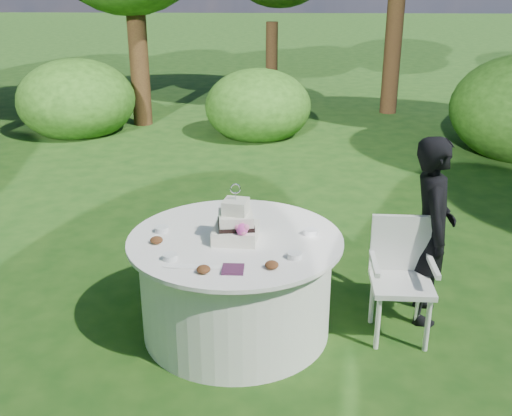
# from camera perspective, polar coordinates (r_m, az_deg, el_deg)

# --- Properties ---
(ground) EXTENTS (80.00, 80.00, 0.00)m
(ground) POSITION_cam_1_polar(r_m,az_deg,el_deg) (4.69, -1.87, -11.42)
(ground) COLOR #153A0F
(ground) RESTS_ON ground
(napkins) EXTENTS (0.14, 0.14, 0.02)m
(napkins) POSITION_cam_1_polar(r_m,az_deg,el_deg) (3.85, -2.21, -5.85)
(napkins) COLOR #461E3B
(napkins) RESTS_ON table
(feather_plume) EXTENTS (0.48, 0.07, 0.01)m
(feather_plume) POSITION_cam_1_polar(r_m,az_deg,el_deg) (3.91, -5.57, -5.58)
(feather_plume) COLOR white
(feather_plume) RESTS_ON table
(guest) EXTENTS (0.42, 0.58, 1.47)m
(guest) POSITION_cam_1_polar(r_m,az_deg,el_deg) (4.72, 16.32, -2.08)
(guest) COLOR black
(guest) RESTS_ON ground
(table) EXTENTS (1.56, 1.56, 0.77)m
(table) POSITION_cam_1_polar(r_m,az_deg,el_deg) (4.49, -1.93, -7.25)
(table) COLOR white
(table) RESTS_ON ground
(cake) EXTENTS (0.33, 0.34, 0.42)m
(cake) POSITION_cam_1_polar(r_m,az_deg,el_deg) (4.24, -1.91, -1.62)
(cake) COLOR white
(cake) RESTS_ON table
(chair) EXTENTS (0.46, 0.45, 0.90)m
(chair) POSITION_cam_1_polar(r_m,az_deg,el_deg) (4.55, 13.62, -5.68)
(chair) COLOR silver
(chair) RESTS_ON ground
(votives) EXTENTS (1.19, 0.56, 0.04)m
(votives) POSITION_cam_1_polar(r_m,az_deg,el_deg) (4.19, -2.09, -3.34)
(votives) COLOR white
(votives) RESTS_ON table
(petal_cups) EXTENTS (0.91, 0.52, 0.05)m
(petal_cups) POSITION_cam_1_polar(r_m,az_deg,el_deg) (3.98, -4.50, -4.72)
(petal_cups) COLOR #562D16
(petal_cups) RESTS_ON table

